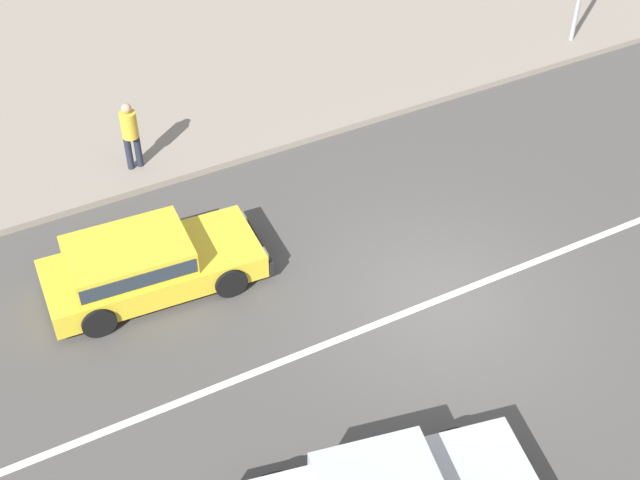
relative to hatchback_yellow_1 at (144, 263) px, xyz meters
name	(u,v)px	position (x,y,z in m)	size (l,w,h in m)	color
ground_plane	(441,299)	(4.52, -2.72, -0.59)	(160.00, 160.00, 0.00)	#4C4947
lane_centre_stripe	(441,299)	(4.52, -2.72, -0.59)	(50.40, 0.14, 0.01)	silver
kerb_strip	(216,41)	(4.52, 7.65, -0.51)	(68.00, 10.00, 0.15)	gray
hatchback_yellow_1	(144,263)	(0.00, 0.00, 0.00)	(4.02, 1.93, 1.10)	yellow
pedestrian_near_clock	(130,131)	(0.95, 3.39, 0.45)	(0.34, 0.34, 1.54)	#232838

